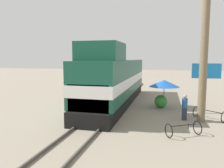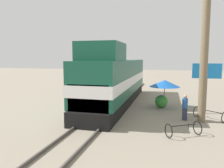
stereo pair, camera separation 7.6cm
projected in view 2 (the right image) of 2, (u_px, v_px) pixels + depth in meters
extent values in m
plane|color=gray|center=(106.00, 113.00, 15.59)|extent=(120.00, 120.00, 0.00)
cube|color=#4C4742|center=(96.00, 111.00, 15.76)|extent=(0.08, 36.81, 0.15)
cube|color=#4C4742|center=(116.00, 113.00, 15.41)|extent=(0.08, 36.81, 0.15)
cube|color=black|center=(117.00, 98.00, 18.99)|extent=(2.59, 14.97, 0.91)
cube|color=#144C38|center=(117.00, 77.00, 18.77)|extent=(2.82, 14.37, 2.82)
cube|color=white|center=(117.00, 80.00, 18.80)|extent=(2.86, 14.52, 0.70)
cube|color=white|center=(94.00, 96.00, 12.94)|extent=(2.40, 2.10, 1.55)
cube|color=#144C38|center=(102.00, 52.00, 14.21)|extent=(2.65, 3.29, 1.18)
cylinder|color=#726047|center=(205.00, 32.00, 12.82)|extent=(0.46, 0.46, 10.83)
cylinder|color=#4C4C4C|center=(164.00, 95.00, 17.16)|extent=(0.05, 0.05, 2.07)
cone|color=#1959B2|center=(165.00, 83.00, 17.06)|extent=(2.35, 2.35, 0.53)
cube|color=#595959|center=(206.00, 96.00, 15.33)|extent=(0.12, 0.12, 2.50)
cube|color=#1972BF|center=(207.00, 71.00, 15.12)|extent=(1.92, 0.08, 1.04)
sphere|color=#388C38|center=(161.00, 101.00, 17.25)|extent=(1.00, 1.00, 1.00)
cube|color=#2D3347|center=(185.00, 114.00, 13.80)|extent=(0.30, 0.20, 0.78)
cylinder|color=#2659A5|center=(185.00, 103.00, 13.72)|extent=(0.34, 0.34, 0.62)
sphere|color=tan|center=(185.00, 96.00, 13.67)|extent=(0.23, 0.23, 0.23)
torus|color=black|center=(196.00, 111.00, 14.60)|extent=(0.47, 0.59, 0.71)
torus|color=black|center=(224.00, 117.00, 13.16)|extent=(0.47, 0.59, 0.71)
cube|color=black|center=(210.00, 111.00, 13.86)|extent=(1.26, 0.99, 0.04)
cylinder|color=black|center=(205.00, 111.00, 14.12)|extent=(0.04, 0.04, 0.30)
torus|color=black|center=(197.00, 128.00, 11.14)|extent=(0.40, 0.64, 0.71)
torus|color=black|center=(169.00, 131.00, 10.68)|extent=(0.40, 0.64, 0.71)
cube|color=black|center=(183.00, 125.00, 10.89)|extent=(1.24, 0.75, 0.04)
cylinder|color=black|center=(188.00, 126.00, 10.98)|extent=(0.04, 0.04, 0.30)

